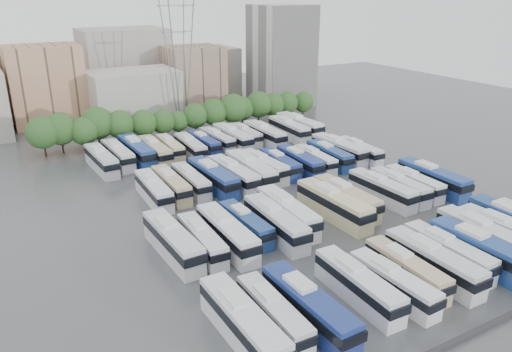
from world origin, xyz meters
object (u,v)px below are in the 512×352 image
bus_r3_s4 (170,147)px  bus_r3_s0 (101,160)px  bus_r1_s0 (173,241)px  bus_r1_s4 (276,222)px  bus_r2_s7 (264,166)px  bus_r1_s8 (346,198)px  electricity_pylon (178,43)px  bus_r2_s10 (315,159)px  bus_r3_s9 (246,135)px  bus_r2_s1 (154,190)px  bus_r1_s11 (399,186)px  bus_r1_s10 (382,189)px  bus_r0_s6 (406,269)px  bus_r1_s5 (287,212)px  bus_r3_s10 (265,134)px  apartment_tower (281,56)px  bus_r0_s2 (309,307)px  bus_r1_s12 (414,183)px  bus_r1_s13 (433,178)px  bus_r0_s8 (448,252)px  bus_r3_s2 (137,151)px  bus_r3_s5 (190,147)px  bus_r1_s1 (202,240)px  bus_r0_s0 (243,323)px  bus_r3_s1 (118,155)px  bus_r2_s3 (191,181)px  bus_r3_s7 (217,140)px  bus_r0_s1 (274,313)px  bus_r0_s4 (358,285)px  bus_r2_s6 (251,170)px  bus_r2_s13 (359,151)px  bus_r3_s6 (204,143)px  bus_r0_s11 (505,233)px  bus_r1_s3 (246,224)px  bus_r2_s2 (171,185)px  bus_r1_s2 (227,233)px  bus_r3_s12 (289,129)px  bus_r2_s5 (233,175)px  bus_r3_s13 (299,126)px  bus_r3_s3 (155,151)px  bus_r2_s12 (339,149)px  bus_r3_s8 (233,137)px  bus_r0_s9 (483,252)px  bus_r2_s4 (213,177)px  bus_r2_s8 (280,164)px  bus_r0_s10 (485,238)px  bus_r0_s5 (393,283)px  bus_r2_s11 (329,155)px

bus_r3_s4 → bus_r3_s0: bearing=-170.9°
bus_r1_s0 → bus_r1_s4: bearing=-9.6°
bus_r2_s7 → bus_r3_s4: (-9.83, 18.29, -0.16)m
bus_r1_s8 → electricity_pylon: bearing=92.9°
bus_r2_s10 → bus_r3_s9: size_ratio=0.99×
bus_r2_s1 → bus_r3_s0: bearing=103.0°
bus_r1_s11 → bus_r1_s10: bearing=178.6°
bus_r0_s6 → bus_r1_s5: bearing=102.8°
bus_r1_s8 → bus_r3_s10: bus_r3_s10 is taller
bus_r3_s10 → apartment_tower: bearing=52.3°
bus_r0_s2 → bus_r3_s4: size_ratio=1.16×
bus_r1_s12 → bus_r1_s13: size_ratio=0.85×
bus_r0_s8 → bus_r3_s2: (-19.86, 53.88, 0.24)m
bus_r3_s5 → bus_r1_s1: bearing=-108.1°
bus_r0_s0 → bus_r3_s1: (3.44, 53.77, -0.12)m
bus_r2_s3 → bus_r3_s7: size_ratio=0.99×
bus_r0_s1 → bus_r1_s11: size_ratio=0.96×
electricity_pylon → bus_r0_s2: size_ratio=2.64×
bus_r0_s4 → bus_r3_s9: (16.70, 54.51, -0.16)m
bus_r2_s3 → bus_r2_s6: bus_r2_s6 is taller
bus_r2_s13 → bus_r3_s4: bus_r2_s13 is taller
bus_r3_s2 → bus_r3_s4: 6.49m
bus_r2_s6 → bus_r3_s6: size_ratio=1.22×
bus_r0_s11 → bus_r2_s6: bus_r2_s6 is taller
bus_r1_s5 → bus_r2_s1: size_ratio=1.08×
bus_r0_s2 → bus_r1_s3: bearing=78.2°
electricity_pylon → bus_r0_s0: size_ratio=2.62×
bus_r1_s1 → bus_r2_s1: bearing=92.1°
bus_r0_s4 → bus_r2_s2: bearing=102.2°
bus_r1_s2 → bus_r3_s2: 37.31m
bus_r1_s12 → bus_r3_s2: 48.95m
bus_r3_s12 → bus_r2_s2: bearing=-150.8°
bus_r2_s5 → bus_r3_s10: size_ratio=1.01×
bus_r3_s0 → bus_r0_s0: bearing=-92.7°
bus_r3_s10 → bus_r3_s13: bearing=9.6°
bus_r3_s3 → bus_r3_s12: bearing=0.2°
bus_r1_s5 → bus_r3_s13: bus_r3_s13 is taller
bus_r3_s7 → bus_r3_s9: (6.73, 0.51, -0.05)m
bus_r2_s12 → bus_r3_s8: 21.78m
bus_r0_s9 → bus_r2_s6: 37.97m
bus_r2_s4 → bus_r3_s8: 22.73m
bus_r2_s8 → bus_r3_s13: 24.38m
bus_r0_s10 → bus_r2_s3: bearing=124.4°
bus_r1_s11 → bus_r3_s10: 34.54m
bus_r1_s10 → bus_r0_s5: bearing=-132.7°
bus_r2_s3 → bus_r3_s2: size_ratio=0.84×
bus_r2_s4 → bus_r3_s7: bus_r2_s4 is taller
bus_r0_s4 → bus_r2_s11: (23.29, 35.01, -0.05)m
bus_r1_s4 → bus_r2_s2: (-6.83, 19.48, -0.18)m
bus_r3_s1 → electricity_pylon: bearing=41.9°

